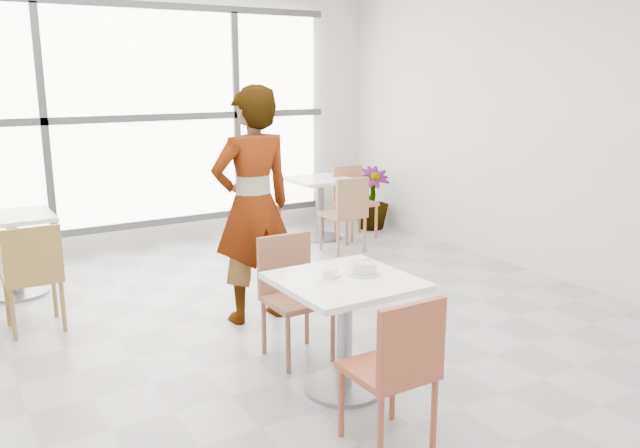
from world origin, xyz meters
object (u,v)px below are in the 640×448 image
oatmeal_bowl (364,268)px  bg_chair_right_near (347,210)px  person (253,206)px  chair_near (398,364)px  plant_right (372,198)px  chair_far (292,288)px  bg_table_right (320,200)px  bg_chair_right_far (352,197)px  bg_table_left (14,243)px  main_table (345,313)px  coffee_cup (329,275)px  bg_chair_left_near (33,271)px

oatmeal_bowl → bg_chair_right_near: bearing=57.8°
person → chair_near: bearing=83.0°
person → plant_right: 3.48m
chair_far → bg_table_right: chair_far is taller
person → bg_table_right: size_ratio=2.55×
bg_table_right → bg_chair_right_far: (0.41, -0.10, 0.01)m
person → bg_table_left: (-1.59, 1.69, -0.47)m
bg_chair_right_far → plant_right: bg_chair_right_far is taller
oatmeal_bowl → bg_chair_right_far: size_ratio=0.24×
main_table → bg_table_right: bearing=60.5°
chair_far → bg_table_left: bearing=121.8°
chair_far → coffee_cup: 0.69m
coffee_cup → main_table: bearing=-22.7°
bg_table_right → bg_chair_left_near: 3.71m
bg_table_left → bg_chair_right_near: size_ratio=0.86×
coffee_cup → bg_table_left: size_ratio=0.21×
coffee_cup → bg_chair_right_near: bg_chair_right_near is taller
bg_table_left → plant_right: (4.32, 0.41, -0.08)m
bg_table_right → plant_right: (0.85, 0.09, -0.08)m
main_table → plant_right: (2.79, 3.52, -0.12)m
chair_near → chair_far: bearing=-95.5°
bg_chair_left_near → plant_right: size_ratio=1.08×
main_table → bg_table_right: 3.94m
oatmeal_bowl → coffee_cup: oatmeal_bowl is taller
plant_right → bg_table_right: bearing=-173.9°
bg_chair_left_near → coffee_cup: bearing=125.1°
chair_far → bg_table_right: bearing=54.9°
main_table → bg_chair_right_near: bg_chair_right_near is taller
oatmeal_bowl → coffee_cup: bearing=173.4°
plant_right → coffee_cup: bearing=-129.6°
bg_table_right → bg_chair_right_near: (-0.09, -0.72, 0.01)m
main_table → bg_chair_right_near: 3.28m
bg_chair_left_near → chair_near: bearing=116.3°
chair_far → bg_chair_left_near: size_ratio=1.00×
chair_near → bg_chair_left_near: bearing=-63.7°
bg_chair_right_far → bg_chair_right_near: bearing=-128.9°
oatmeal_bowl → person: person is taller
bg_table_right → bg_chair_left_near: (-3.46, -1.36, 0.01)m
bg_chair_right_far → chair_near: bearing=-121.6°
person → bg_table_left: size_ratio=2.55×
coffee_cup → bg_table_left: bearing=115.1°
person → bg_chair_right_far: person is taller
oatmeal_bowl → bg_chair_right_far: bg_chair_right_far is taller
bg_chair_left_near → bg_chair_right_far: 4.06m
oatmeal_bowl → plant_right: bearing=53.1°
coffee_cup → plant_right: coffee_cup is taller
oatmeal_bowl → chair_near: bearing=-112.0°
chair_near → coffee_cup: 0.80m
main_table → bg_chair_right_far: bearing=54.8°
chair_near → bg_chair_right_far: 4.74m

